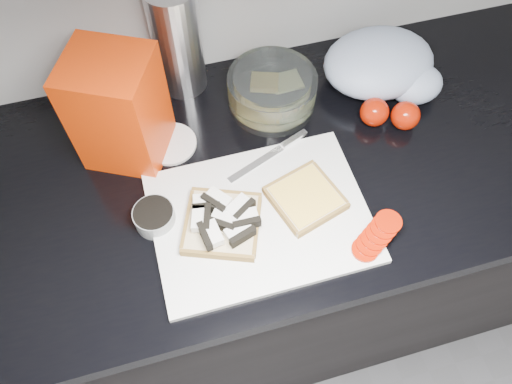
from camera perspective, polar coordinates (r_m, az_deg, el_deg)
The scene contains 14 objects.
base_cabinet at distance 1.42m, azimuth 0.38°, elevation -7.49°, with size 3.50×0.60×0.86m, color black.
countertop at distance 1.03m, azimuth 0.53°, elevation 2.73°, with size 3.50×0.64×0.04m, color black.
cutting_board at distance 0.94m, azimuth 0.50°, elevation -2.91°, with size 0.40×0.30×0.01m, color white.
bread_left at distance 0.91m, azimuth -3.87°, elevation -3.38°, with size 0.18×0.18×0.04m.
bread_right at distance 0.94m, azimuth 5.69°, elevation -0.68°, with size 0.16×0.16×0.02m.
tomato_slices at distance 0.92m, azimuth 13.64°, elevation -4.87°, with size 0.12×0.09×0.02m.
knife at distance 1.01m, azimuth 2.56°, elevation 4.89°, with size 0.19×0.09×0.01m.
seed_tub at distance 0.94m, azimuth -11.54°, elevation -2.77°, with size 0.08×0.08×0.04m.
tub_lid at distance 1.05m, azimuth -9.74°, elevation 5.46°, with size 0.11×0.11×0.01m, color silver.
glass_bowl at distance 1.08m, azimuth 1.82°, elevation 11.44°, with size 0.19×0.19×0.08m.
bread_bag at distance 0.97m, azimuth -15.41°, elevation 9.06°, with size 0.15×0.14×0.24m, color #E63603.
steel_canister at distance 1.07m, azimuth -9.00°, elevation 16.71°, with size 0.10×0.10×0.24m, color silver.
grocery_bag at distance 1.14m, azimuth 14.40°, elevation 13.81°, with size 0.25×0.22×0.11m.
whole_tomatoes at distance 1.08m, azimuth 15.06°, elevation 8.62°, with size 0.12×0.09×0.06m.
Camera 1 is at (-0.16, 0.65, 1.73)m, focal length 35.00 mm.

